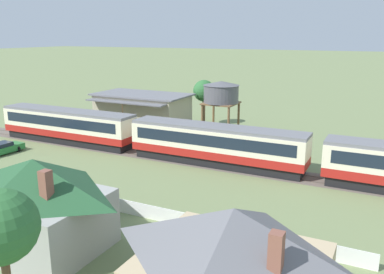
{
  "coord_description": "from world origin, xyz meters",
  "views": [
    {
      "loc": [
        18.1,
        -35.75,
        12.82
      ],
      "look_at": [
        0.34,
        -0.04,
        2.65
      ],
      "focal_mm": 38.0,
      "sensor_mm": 36.0,
      "label": 1
    }
  ],
  "objects_px": {
    "cottage_grey_roof": "(233,259)",
    "yard_tree_2": "(1,228)",
    "passenger_train": "(219,144)",
    "yard_tree_1": "(204,91)",
    "parked_car_green": "(1,149)",
    "station_building": "(142,110)",
    "cottage_dark_green_roof_2": "(37,202)",
    "water_tower": "(221,93)"
  },
  "relations": [
    {
      "from": "cottage_dark_green_roof_2",
      "to": "cottage_grey_roof",
      "type": "distance_m",
      "value": 12.76
    },
    {
      "from": "water_tower",
      "to": "cottage_dark_green_roof_2",
      "type": "bearing_deg",
      "value": -89.36
    },
    {
      "from": "parked_car_green",
      "to": "passenger_train",
      "type": "bearing_deg",
      "value": -69.31
    },
    {
      "from": "passenger_train",
      "to": "cottage_dark_green_roof_2",
      "type": "bearing_deg",
      "value": -100.19
    },
    {
      "from": "cottage_grey_roof",
      "to": "yard_tree_2",
      "type": "height_order",
      "value": "yard_tree_2"
    },
    {
      "from": "cottage_grey_roof",
      "to": "yard_tree_2",
      "type": "distance_m",
      "value": 10.3
    },
    {
      "from": "cottage_dark_green_roof_2",
      "to": "yard_tree_1",
      "type": "bearing_deg",
      "value": 98.72
    },
    {
      "from": "passenger_train",
      "to": "parked_car_green",
      "type": "xyz_separation_m",
      "value": [
        -22.8,
        -7.11,
        -1.62
      ]
    },
    {
      "from": "water_tower",
      "to": "yard_tree_2",
      "type": "xyz_separation_m",
      "value": [
        4.51,
        -35.44,
        -0.96
      ]
    },
    {
      "from": "water_tower",
      "to": "yard_tree_2",
      "type": "distance_m",
      "value": 35.74
    },
    {
      "from": "station_building",
      "to": "yard_tree_1",
      "type": "height_order",
      "value": "yard_tree_1"
    },
    {
      "from": "cottage_dark_green_roof_2",
      "to": "yard_tree_1",
      "type": "relative_size",
      "value": 1.31
    },
    {
      "from": "passenger_train",
      "to": "station_building",
      "type": "bearing_deg",
      "value": 145.91
    },
    {
      "from": "station_building",
      "to": "water_tower",
      "type": "xyz_separation_m",
      "value": [
        12.23,
        -1.0,
        3.35
      ]
    },
    {
      "from": "passenger_train",
      "to": "cottage_dark_green_roof_2",
      "type": "relative_size",
      "value": 6.72
    },
    {
      "from": "cottage_dark_green_roof_2",
      "to": "parked_car_green",
      "type": "xyz_separation_m",
      "value": [
        -19.23,
        12.75,
        -2.34
      ]
    },
    {
      "from": "passenger_train",
      "to": "water_tower",
      "type": "height_order",
      "value": "water_tower"
    },
    {
      "from": "cottage_grey_roof",
      "to": "yard_tree_2",
      "type": "xyz_separation_m",
      "value": [
        -8.58,
        -5.31,
        2.06
      ]
    },
    {
      "from": "cottage_grey_roof",
      "to": "yard_tree_1",
      "type": "distance_m",
      "value": 40.75
    },
    {
      "from": "passenger_train",
      "to": "parked_car_green",
      "type": "distance_m",
      "value": 23.94
    },
    {
      "from": "yard_tree_1",
      "to": "passenger_train",
      "type": "bearing_deg",
      "value": -60.6
    },
    {
      "from": "passenger_train",
      "to": "station_building",
      "type": "distance_m",
      "value": 19.48
    },
    {
      "from": "passenger_train",
      "to": "cottage_grey_roof",
      "type": "xyz_separation_m",
      "value": [
        9.19,
        -20.22,
        0.51
      ]
    },
    {
      "from": "cottage_grey_roof",
      "to": "passenger_train",
      "type": "bearing_deg",
      "value": 114.44
    },
    {
      "from": "cottage_dark_green_roof_2",
      "to": "yard_tree_2",
      "type": "relative_size",
      "value": 1.31
    },
    {
      "from": "water_tower",
      "to": "cottage_grey_roof",
      "type": "height_order",
      "value": "water_tower"
    },
    {
      "from": "station_building",
      "to": "parked_car_green",
      "type": "distance_m",
      "value": 19.3
    },
    {
      "from": "passenger_train",
      "to": "yard_tree_1",
      "type": "xyz_separation_m",
      "value": [
        -9.09,
        16.14,
        2.67
      ]
    },
    {
      "from": "parked_car_green",
      "to": "station_building",
      "type": "bearing_deg",
      "value": -16.92
    },
    {
      "from": "passenger_train",
      "to": "water_tower",
      "type": "relative_size",
      "value": 7.93
    },
    {
      "from": "passenger_train",
      "to": "yard_tree_1",
      "type": "height_order",
      "value": "yard_tree_1"
    },
    {
      "from": "passenger_train",
      "to": "yard_tree_2",
      "type": "bearing_deg",
      "value": -88.64
    },
    {
      "from": "station_building",
      "to": "parked_car_green",
      "type": "xyz_separation_m",
      "value": [
        -6.67,
        -18.03,
        -1.8
      ]
    },
    {
      "from": "water_tower",
      "to": "parked_car_green",
      "type": "bearing_deg",
      "value": -137.99
    },
    {
      "from": "parked_car_green",
      "to": "yard_tree_2",
      "type": "relative_size",
      "value": 0.75
    },
    {
      "from": "cottage_dark_green_roof_2",
      "to": "yard_tree_1",
      "type": "distance_m",
      "value": 36.47
    },
    {
      "from": "station_building",
      "to": "water_tower",
      "type": "bearing_deg",
      "value": -4.68
    },
    {
      "from": "cottage_grey_roof",
      "to": "parked_car_green",
      "type": "relative_size",
      "value": 1.83
    },
    {
      "from": "cottage_grey_roof",
      "to": "yard_tree_1",
      "type": "bearing_deg",
      "value": 116.69
    },
    {
      "from": "water_tower",
      "to": "station_building",
      "type": "bearing_deg",
      "value": 175.32
    },
    {
      "from": "cottage_dark_green_roof_2",
      "to": "cottage_grey_roof",
      "type": "bearing_deg",
      "value": -1.6
    },
    {
      "from": "station_building",
      "to": "cottage_dark_green_roof_2",
      "type": "relative_size",
      "value": 1.55
    }
  ]
}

